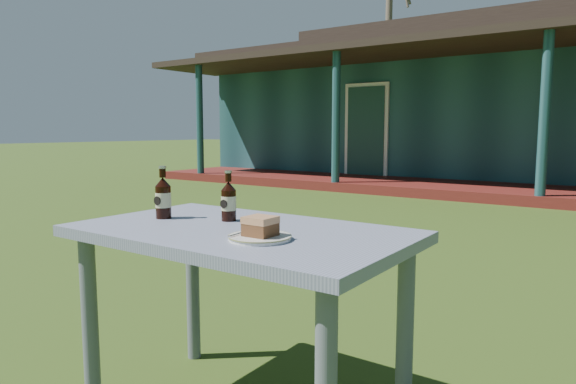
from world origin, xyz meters
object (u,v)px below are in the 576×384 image
Objects in this scene: cola_bottle_near at (229,201)px; cake_slice at (260,226)px; plate at (260,237)px; cola_bottle_far at (163,197)px; cafe_table at (240,256)px.

cake_slice is at bearing -33.11° from cola_bottle_near.
plate is at bearing -33.21° from cola_bottle_near.
plate is at bearing 154.06° from cake_slice.
plate is 0.38m from cola_bottle_near.
cola_bottle_far is at bearing 170.08° from plate.
cafe_table is 0.24m from plate.
cafe_table is 5.79× the size of cola_bottle_far.
cafe_table is at bearing -34.59° from cola_bottle_near.
cola_bottle_far is at bearing -177.93° from cafe_table.
cafe_table is 0.24m from cola_bottle_near.
cake_slice is 0.57m from cola_bottle_far.
cola_bottle_near is (-0.31, 0.20, 0.07)m from plate.
plate reaches higher than cafe_table.
cola_bottle_near is (-0.13, 0.09, 0.18)m from cafe_table.
cola_bottle_far reaches higher than plate.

